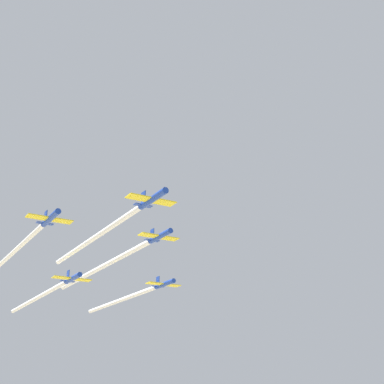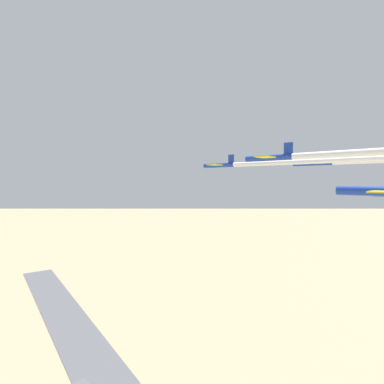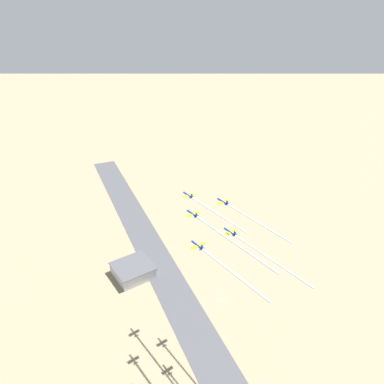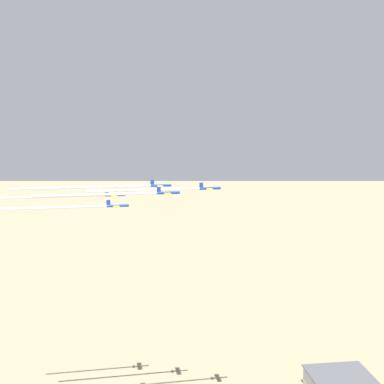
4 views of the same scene
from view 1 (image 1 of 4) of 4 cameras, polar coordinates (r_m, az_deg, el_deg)
name	(u,v)px [view 1 (image 1 of 4)]	position (r m, az deg, el deg)	size (l,w,h in m)	color
jet_0	(152,199)	(79.50, -4.31, -0.78)	(8.19, 7.71, 2.74)	#19389E
jet_1	(159,236)	(98.57, -3.50, -4.74)	(8.19, 7.71, 2.74)	#19389E
jet_2	(50,218)	(91.59, -14.90, -2.74)	(8.19, 7.71, 2.74)	#19389E
jet_3	(164,284)	(116.89, -3.00, -9.78)	(8.19, 7.71, 2.74)	#19389E
jet_4	(72,278)	(108.98, -12.64, -8.98)	(8.19, 7.71, 2.74)	#19389E
smoke_trail_0	(92,239)	(101.09, -10.57, -4.97)	(41.68, 3.22, 0.92)	white
smoke_trail_1	(99,269)	(125.31, -9.89, -8.05)	(52.74, 3.92, 1.01)	white
smoke_trail_2	(14,252)	(114.92, -18.46, -6.07)	(42.30, 3.21, 0.88)	white
smoke_trail_3	(119,301)	(138.53, -7.78, -11.42)	(41.10, 3.22, 0.95)	white
smoke_trail_4	(36,299)	(134.00, -16.34, -10.87)	(45.42, 3.41, 0.90)	white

